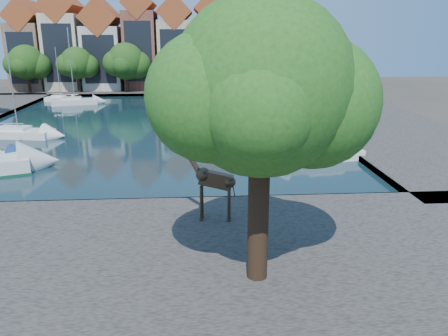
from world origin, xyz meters
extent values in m
plane|color=#38332B|center=(0.00, 0.00, 0.00)|extent=(160.00, 160.00, 0.00)
cube|color=black|center=(0.00, 24.00, 0.04)|extent=(38.00, 50.00, 0.08)
cube|color=#4B4641|center=(0.00, -7.00, 0.25)|extent=(50.00, 14.00, 0.50)
cube|color=#4B4641|center=(0.00, 56.00, 0.25)|extent=(60.00, 16.00, 0.50)
cube|color=#4B4641|center=(25.00, 24.00, 0.25)|extent=(14.00, 52.00, 0.50)
cylinder|color=#332114|center=(7.50, -9.00, 3.25)|extent=(0.80, 0.80, 5.50)
sphere|color=#1D4F16|center=(7.50, -9.00, 7.92)|extent=(6.40, 6.40, 6.40)
sphere|color=#1D4F16|center=(9.42, -8.70, 7.28)|extent=(4.80, 4.80, 4.80)
sphere|color=#1D4F16|center=(5.74, -9.40, 7.60)|extent=(4.48, 4.48, 4.48)
cube|color=brown|center=(-23.00, 56.00, 6.00)|extent=(5.39, 9.00, 11.00)
cube|color=brown|center=(-23.00, 56.00, 12.71)|extent=(5.44, 9.18, 5.44)
cube|color=black|center=(-23.00, 51.52, 6.00)|extent=(4.40, 0.05, 8.25)
cube|color=beige|center=(-17.00, 56.00, 6.75)|extent=(5.88, 9.00, 12.50)
cube|color=brown|center=(-17.00, 56.00, 14.32)|extent=(5.94, 9.18, 5.94)
cube|color=black|center=(-17.00, 51.52, 6.75)|extent=(4.80, 0.05, 9.38)
cube|color=beige|center=(-10.50, 56.00, 5.75)|extent=(6.37, 9.00, 10.50)
cube|color=brown|center=(-10.50, 56.00, 12.43)|extent=(6.43, 9.18, 6.43)
cube|color=black|center=(-10.50, 51.52, 5.75)|extent=(5.20, 0.05, 7.88)
cube|color=brown|center=(-4.00, 56.00, 7.00)|extent=(5.39, 9.00, 13.00)
cube|color=brown|center=(-4.00, 56.00, 14.71)|extent=(5.44, 9.18, 5.44)
cube|color=black|center=(-4.00, 51.52, 7.00)|extent=(4.40, 0.05, 9.75)
cube|color=tan|center=(2.00, 56.00, 6.25)|extent=(5.88, 9.00, 11.50)
cube|color=brown|center=(2.00, 56.00, 13.32)|extent=(5.94, 9.18, 5.94)
cube|color=black|center=(2.00, 51.52, 6.25)|extent=(4.80, 0.05, 8.62)
cube|color=beige|center=(8.50, 56.00, 6.50)|extent=(6.37, 9.00, 12.00)
cube|color=brown|center=(8.50, 56.00, 13.93)|extent=(6.43, 9.18, 6.43)
cube|color=black|center=(8.50, 51.52, 6.50)|extent=(5.20, 0.05, 9.00)
cube|color=brown|center=(15.00, 56.00, 5.75)|extent=(5.39, 9.00, 10.50)
cube|color=brown|center=(15.00, 56.00, 12.21)|extent=(5.44, 9.18, 5.44)
cube|color=black|center=(15.00, 51.52, 5.75)|extent=(4.40, 0.05, 7.88)
cylinder|color=#332114|center=(-22.00, 50.50, 2.10)|extent=(0.50, 0.50, 3.20)
sphere|color=#1F4012|center=(-22.00, 50.50, 5.38)|extent=(5.60, 5.60, 5.60)
sphere|color=#1F4012|center=(-20.32, 50.80, 4.82)|extent=(4.20, 4.20, 4.20)
sphere|color=#1F4012|center=(-23.54, 50.10, 5.10)|extent=(3.92, 3.92, 3.92)
cylinder|color=#332114|center=(-14.00, 50.50, 2.10)|extent=(0.50, 0.50, 3.20)
sphere|color=#1F4012|center=(-14.00, 50.50, 5.26)|extent=(5.20, 5.20, 5.20)
sphere|color=#1F4012|center=(-12.44, 50.80, 4.74)|extent=(3.90, 3.90, 3.90)
sphere|color=#1F4012|center=(-15.43, 50.10, 5.00)|extent=(3.64, 3.64, 3.64)
cylinder|color=#332114|center=(-6.00, 50.50, 2.10)|extent=(0.50, 0.50, 3.20)
sphere|color=#1F4012|center=(-6.00, 50.50, 5.50)|extent=(6.00, 6.00, 6.00)
sphere|color=#1F4012|center=(-4.20, 50.80, 4.90)|extent=(4.50, 4.50, 4.50)
sphere|color=#1F4012|center=(-7.65, 50.10, 5.20)|extent=(4.20, 4.20, 4.20)
cylinder|color=#332114|center=(2.00, 50.50, 2.10)|extent=(0.50, 0.50, 3.20)
sphere|color=#1F4012|center=(2.00, 50.50, 5.32)|extent=(5.40, 5.40, 5.40)
sphere|color=#1F4012|center=(3.62, 50.80, 4.78)|extent=(4.05, 4.05, 4.05)
sphere|color=#1F4012|center=(0.51, 50.10, 5.05)|extent=(3.78, 3.78, 3.78)
cylinder|color=#332114|center=(10.00, 50.50, 2.10)|extent=(0.50, 0.50, 3.20)
sphere|color=#1F4012|center=(10.00, 50.50, 5.44)|extent=(5.80, 5.80, 5.80)
sphere|color=#1F4012|center=(11.74, 50.80, 4.86)|extent=(4.35, 4.35, 4.35)
sphere|color=#1F4012|center=(8.40, 50.10, 5.15)|extent=(4.06, 4.06, 4.06)
cylinder|color=#332114|center=(18.00, 50.50, 2.10)|extent=(0.50, 0.50, 3.20)
sphere|color=#1F4012|center=(18.00, 50.50, 5.26)|extent=(5.20, 5.20, 5.20)
sphere|color=#1F4012|center=(19.56, 50.80, 4.74)|extent=(3.90, 3.90, 3.90)
sphere|color=#1F4012|center=(16.57, 50.10, 5.00)|extent=(3.64, 3.64, 3.64)
cylinder|color=#3A2A1D|center=(5.42, -3.45, 1.42)|extent=(0.14, 0.14, 1.84)
cylinder|color=#3A2A1D|center=(5.47, -3.06, 1.42)|extent=(0.14, 0.14, 1.84)
cylinder|color=#3A2A1D|center=(6.81, -3.64, 1.42)|extent=(0.14, 0.14, 1.84)
cylinder|color=#3A2A1D|center=(6.86, -3.26, 1.42)|extent=(0.14, 0.14, 1.84)
cube|color=#3A2A1D|center=(6.18, -3.36, 2.65)|extent=(1.83, 0.73, 1.07)
cylinder|color=#3A2A1D|center=(4.89, -3.18, 3.84)|extent=(1.20, 0.43, 1.90)
cube|color=#3A2A1D|center=(4.26, -3.09, 4.78)|extent=(0.53, 0.23, 0.29)
cube|color=silver|center=(-12.00, 18.67, 0.55)|extent=(6.94, 3.49, 0.94)
cube|color=silver|center=(-12.00, 18.67, 0.86)|extent=(3.15, 2.12, 0.52)
cylinder|color=#B2B2B7|center=(-12.00, 18.67, 5.29)|extent=(0.13, 0.13, 8.95)
cube|color=silver|center=(-12.00, 39.62, 0.58)|extent=(6.59, 3.71, 0.99)
cube|color=silver|center=(-12.00, 39.62, 0.91)|extent=(3.03, 2.18, 0.55)
cylinder|color=#B2B2B7|center=(-12.00, 39.62, 5.74)|extent=(0.13, 0.13, 9.78)
cube|color=silver|center=(-15.00, 43.24, 0.48)|extent=(4.60, 1.98, 0.80)
cube|color=silver|center=(-15.00, 43.24, 0.75)|extent=(2.05, 1.28, 0.44)
cylinder|color=#B2B2B7|center=(-15.00, 43.24, 4.34)|extent=(0.11, 0.11, 7.27)
cube|color=silver|center=(15.00, 8.87, 0.58)|extent=(7.18, 3.67, 1.00)
cube|color=silver|center=(15.00, 8.87, 0.92)|extent=(3.26, 2.22, 0.56)
cylinder|color=#B2B2B7|center=(15.00, 8.87, 5.84)|extent=(0.13, 0.13, 9.97)
cube|color=navy|center=(13.52, 13.47, 0.58)|extent=(7.64, 3.12, 1.01)
cube|color=navy|center=(13.52, 13.47, 0.92)|extent=(3.39, 2.05, 0.56)
cylinder|color=#B2B2B7|center=(13.52, 13.47, 5.88)|extent=(0.13, 0.13, 10.02)
cube|color=white|center=(15.00, 26.78, 0.50)|extent=(5.37, 2.22, 0.84)
cube|color=white|center=(15.00, 26.78, 0.78)|extent=(2.38, 1.45, 0.47)
cylinder|color=#B2B2B7|center=(15.00, 26.78, 5.23)|extent=(0.11, 0.11, 8.98)
cube|color=silver|center=(13.28, 37.88, 0.55)|extent=(6.27, 4.31, 0.94)
cube|color=silver|center=(13.28, 37.88, 0.86)|extent=(2.96, 2.38, 0.52)
cylinder|color=#B2B2B7|center=(13.28, 37.88, 4.45)|extent=(0.13, 0.13, 7.28)
camera|label=1|loc=(5.20, -24.10, 9.59)|focal=35.00mm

